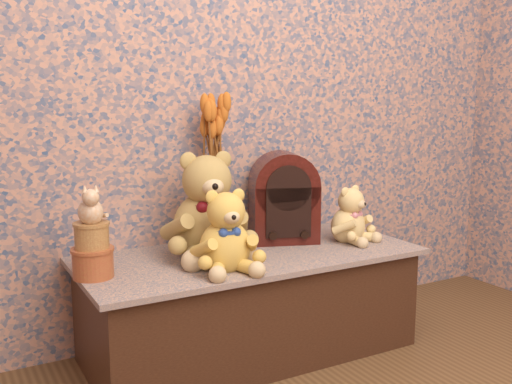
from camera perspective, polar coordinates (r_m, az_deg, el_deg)
display_shelf at (r=2.29m, az=-0.62°, el=-10.69°), size 1.28×0.58×0.40m
teddy_large at (r=2.16m, az=-4.89°, el=-0.79°), size 0.39×0.44×0.42m
teddy_medium at (r=1.99m, az=-3.03°, el=-3.36°), size 0.27×0.31×0.30m
teddy_small at (r=2.41m, az=8.95°, el=-1.89°), size 0.26×0.28×0.24m
cathedral_radio at (r=2.38m, az=2.69°, el=-0.45°), size 0.31×0.27×0.36m
ceramic_vase at (r=2.32m, az=-3.96°, el=-2.84°), size 0.13×0.13×0.20m
dried_stalks at (r=2.27m, az=-4.05°, el=4.58°), size 0.24×0.24×0.40m
biscuit_tin_lower at (r=2.00m, az=-15.51°, el=-6.66°), size 0.14×0.14×0.10m
biscuit_tin_upper at (r=1.98m, az=-15.63°, el=-4.14°), size 0.12×0.12×0.09m
cat_figurine at (r=1.96m, az=-15.77°, el=-1.06°), size 0.11×0.12×0.13m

